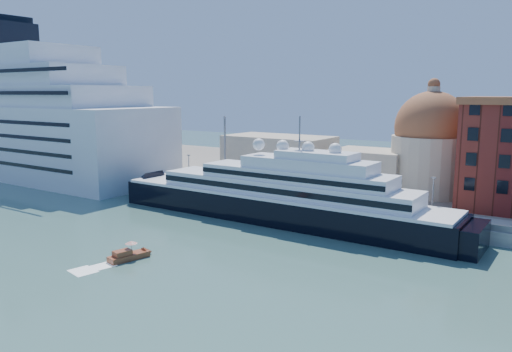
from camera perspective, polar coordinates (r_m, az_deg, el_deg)
The scene contains 9 objects.
ground at distance 86.20m, azimuth -6.36°, elevation -8.16°, with size 400.00×400.00×0.00m, color #3A645E.
quay at distance 112.96m, azimuth 4.88°, elevation -3.22°, with size 180.00×10.00×2.50m, color gray.
land at distance 149.50m, azimuth 12.59°, elevation -0.38°, with size 260.00×72.00×2.00m, color slate.
quay_fence at distance 108.74m, azimuth 3.74°, elevation -2.71°, with size 180.00×0.10×1.20m, color slate.
superyacht at distance 104.05m, azimuth 1.02°, elevation -2.54°, with size 84.35×11.69×25.21m.
service_barge at distance 138.35m, azimuth -16.90°, elevation -1.48°, with size 10.76×3.73×2.41m.
water_taxi at distance 82.15m, azimuth -14.45°, elevation -8.76°, with size 3.48×6.82×3.09m.
church at distance 129.84m, azimuth 12.55°, elevation 2.57°, with size 66.00×18.00×25.50m.
lamp_posts at distance 116.59m, azimuth -0.92°, elevation 1.50°, with size 120.80×2.40×18.00m.
Camera 1 is at (53.57, -62.30, 26.07)m, focal length 35.00 mm.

